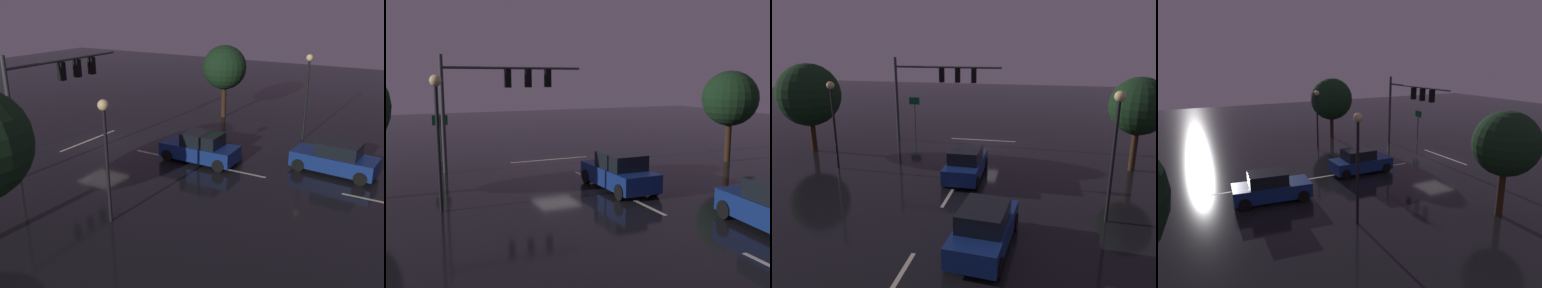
% 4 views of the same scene
% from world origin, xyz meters
% --- Properties ---
extents(ground_plane, '(80.00, 80.00, 0.00)m').
position_xyz_m(ground_plane, '(0.00, 0.00, 0.00)').
color(ground_plane, black).
extents(traffic_signal_assembly, '(7.95, 0.47, 6.24)m').
position_xyz_m(traffic_signal_assembly, '(3.48, 0.19, 4.45)').
color(traffic_signal_assembly, '#383A3D').
rests_on(traffic_signal_assembly, ground_plane).
extents(lane_dash_far, '(0.16, 2.20, 0.01)m').
position_xyz_m(lane_dash_far, '(0.00, 4.00, 0.00)').
color(lane_dash_far, beige).
rests_on(lane_dash_far, ground_plane).
extents(lane_dash_mid, '(0.16, 2.20, 0.01)m').
position_xyz_m(lane_dash_mid, '(0.00, 10.00, 0.00)').
color(lane_dash_mid, beige).
rests_on(lane_dash_mid, ground_plane).
extents(lane_dash_near, '(0.16, 2.20, 0.01)m').
position_xyz_m(lane_dash_near, '(0.00, 16.00, 0.00)').
color(lane_dash_near, beige).
rests_on(lane_dash_near, ground_plane).
extents(stop_bar, '(5.00, 0.16, 0.01)m').
position_xyz_m(stop_bar, '(0.00, -1.00, 0.00)').
color(stop_bar, beige).
rests_on(stop_bar, ground_plane).
extents(car_approaching, '(1.92, 4.38, 1.70)m').
position_xyz_m(car_approaching, '(-0.31, 7.07, 0.80)').
color(car_approaching, navy).
rests_on(car_approaching, ground_plane).
extents(car_distant, '(2.23, 4.49, 1.70)m').
position_xyz_m(car_distant, '(-2.41, 13.98, 0.80)').
color(car_distant, navy).
rests_on(car_distant, ground_plane).
extents(street_lamp_left_kerb, '(0.44, 0.44, 5.50)m').
position_xyz_m(street_lamp_left_kerb, '(-7.11, 10.95, 3.81)').
color(street_lamp_left_kerb, black).
rests_on(street_lamp_left_kerb, ground_plane).
extents(street_lamp_right_kerb, '(0.44, 0.44, 5.16)m').
position_xyz_m(street_lamp_right_kerb, '(7.50, 7.16, 3.60)').
color(street_lamp_right_kerb, black).
rests_on(street_lamp_right_kerb, ground_plane).
extents(route_sign, '(0.90, 0.09, 2.88)m').
position_xyz_m(route_sign, '(6.21, -3.04, 2.08)').
color(route_sign, '#383A3D').
rests_on(route_sign, ground_plane).
extents(tree_left_near, '(3.28, 3.28, 5.46)m').
position_xyz_m(tree_left_near, '(-9.61, 3.98, 3.80)').
color(tree_left_near, '#382314').
rests_on(tree_left_near, ground_plane).
extents(tree_right_near, '(4.17, 4.17, 5.98)m').
position_xyz_m(tree_right_near, '(11.03, 4.19, 3.89)').
color(tree_right_near, '#382314').
rests_on(tree_right_near, ground_plane).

